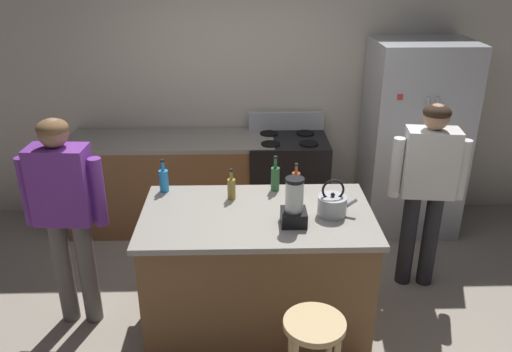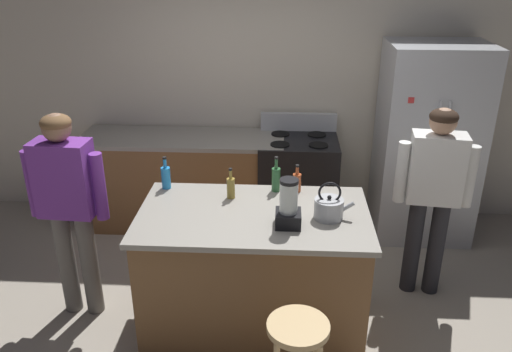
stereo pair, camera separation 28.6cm
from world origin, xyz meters
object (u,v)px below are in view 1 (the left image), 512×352
object	(u,v)px
refrigerator	(413,139)
person_by_sink_right	(427,180)
kitchen_island	(257,270)
bar_stool	(313,343)
blender_appliance	(294,205)
tea_kettle	(332,205)
bottle_soda	(164,180)
bottle_vinegar	(231,188)
bottle_olive_oil	(275,178)
person_by_island_left	(65,205)
stove_range	(287,182)
bottle_cooking_sauce	(296,180)

from	to	relation	value
refrigerator	person_by_sink_right	world-z (taller)	refrigerator
kitchen_island	bar_stool	xyz separation A→B (m)	(0.30, -0.86, 0.06)
refrigerator	blender_appliance	world-z (taller)	refrigerator
refrigerator	tea_kettle	world-z (taller)	refrigerator
kitchen_island	bottle_soda	distance (m)	0.97
bar_stool	blender_appliance	world-z (taller)	blender_appliance
refrigerator	bottle_vinegar	world-z (taller)	refrigerator
bottle_vinegar	bottle_olive_oil	world-z (taller)	bottle_olive_oil
bar_stool	blender_appliance	xyz separation A→B (m)	(-0.06, 0.70, 0.54)
person_by_island_left	blender_appliance	xyz separation A→B (m)	(1.59, -0.24, 0.10)
person_by_island_left	bar_stool	xyz separation A→B (m)	(1.65, -0.93, -0.44)
stove_range	person_by_sink_right	bearing A→B (deg)	-45.60
kitchen_island	bottle_olive_oil	distance (m)	0.70
kitchen_island	person_by_sink_right	distance (m)	1.52
bottle_soda	bottle_vinegar	xyz separation A→B (m)	(0.51, -0.14, -0.01)
bottle_soda	bottle_cooking_sauce	bearing A→B (deg)	-0.23
stove_range	bar_stool	xyz separation A→B (m)	(-0.04, -2.38, 0.06)
bar_stool	stove_range	bearing A→B (deg)	89.01
bottle_soda	tea_kettle	world-z (taller)	tea_kettle
refrigerator	stove_range	distance (m)	1.30
stove_range	person_by_sink_right	xyz separation A→B (m)	(1.01, -1.03, 0.47)
blender_appliance	bottle_soda	distance (m)	1.08
person_by_sink_right	bottle_cooking_sauce	bearing A→B (deg)	-173.58
person_by_island_left	bottle_vinegar	xyz separation A→B (m)	(1.17, 0.16, 0.05)
stove_range	bottle_soda	bearing A→B (deg)	-132.10
refrigerator	bar_stool	world-z (taller)	refrigerator
kitchen_island	stove_range	size ratio (longest dim) A/B	1.45
bottle_soda	bottle_cooking_sauce	world-z (taller)	bottle_soda
stove_range	person_by_island_left	size ratio (longest dim) A/B	0.69
bottle_soda	stove_range	bearing A→B (deg)	47.90
stove_range	bottle_olive_oil	bearing A→B (deg)	-99.74
refrigerator	bottle_cooking_sauce	size ratio (longest dim) A/B	8.67
bottle_vinegar	bottle_olive_oil	distance (m)	0.36
person_by_island_left	kitchen_island	bearing A→B (deg)	-3.20
stove_range	kitchen_island	bearing A→B (deg)	-102.74
bottle_cooking_sauce	tea_kettle	bearing A→B (deg)	-62.76
bar_stool	blender_appliance	bearing A→B (deg)	95.27
blender_appliance	person_by_island_left	bearing A→B (deg)	171.54
bar_stool	bottle_cooking_sauce	distance (m)	1.32
bottle_cooking_sauce	bar_stool	bearing A→B (deg)	-90.05
refrigerator	bottle_olive_oil	world-z (taller)	refrigerator
blender_appliance	bottle_cooking_sauce	world-z (taller)	blender_appliance
bottle_soda	bottle_olive_oil	bearing A→B (deg)	-0.13
refrigerator	stove_range	world-z (taller)	refrigerator
kitchen_island	refrigerator	world-z (taller)	refrigerator
person_by_sink_right	blender_appliance	world-z (taller)	person_by_sink_right
tea_kettle	bottle_soda	bearing A→B (deg)	161.07
person_by_island_left	bottle_cooking_sauce	xyz separation A→B (m)	(1.65, 0.30, 0.04)
person_by_sink_right	bottle_olive_oil	bearing A→B (deg)	-174.51
blender_appliance	bottle_vinegar	world-z (taller)	blender_appliance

